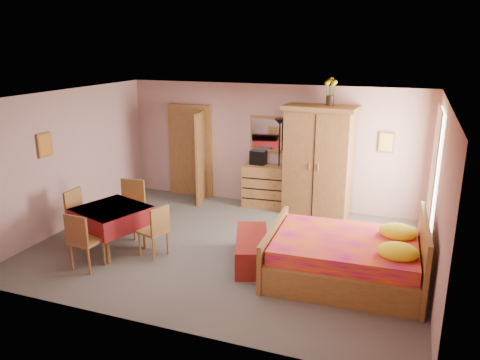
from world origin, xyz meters
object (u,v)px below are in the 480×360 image
at_px(floor_lamp, 279,164).
at_px(chair_west, 84,217).
at_px(stereo, 258,157).
at_px(chair_north, 129,209).
at_px(wall_mirror, 270,134).
at_px(dining_table, 113,228).
at_px(sunflower_vase, 331,92).
at_px(chair_east, 153,231).
at_px(wardrobe, 318,162).
at_px(bench, 252,249).
at_px(chair_south, 86,240).
at_px(chest_of_drawers, 266,186).
at_px(bed, 345,246).

height_order(floor_lamp, chair_west, floor_lamp).
height_order(stereo, chair_north, stereo).
distance_m(wall_mirror, dining_table, 3.88).
bearing_deg(stereo, wall_mirror, 39.54).
distance_m(sunflower_vase, chair_east, 4.25).
height_order(wardrobe, bench, wardrobe).
distance_m(stereo, wardrobe, 1.33).
height_order(dining_table, chair_north, chair_north).
height_order(wall_mirror, chair_north, wall_mirror).
bearing_deg(dining_table, sunflower_vase, 43.59).
height_order(bench, chair_north, chair_north).
xyz_separation_m(chair_north, chair_west, (-0.55, -0.57, -0.02)).
xyz_separation_m(wardrobe, chair_east, (-2.15, -2.87, -0.68)).
relative_size(floor_lamp, chair_south, 2.04).
bearing_deg(sunflower_vase, chair_north, -143.83).
relative_size(chest_of_drawers, bench, 0.72).
xyz_separation_m(sunflower_vase, chair_north, (-3.16, -2.31, -2.01)).
relative_size(sunflower_vase, chair_south, 0.58).
bearing_deg(dining_table, chair_north, 97.01).
xyz_separation_m(wardrobe, dining_table, (-2.92, -2.90, -0.74)).
distance_m(wardrobe, dining_table, 4.19).
bearing_deg(bench, chest_of_drawers, 102.47).
bearing_deg(chest_of_drawers, chair_north, -132.07).
height_order(chest_of_drawers, bed, bed).
bearing_deg(bed, floor_lamp, 120.48).
bearing_deg(bed, wardrobe, 107.36).
xyz_separation_m(wardrobe, sunflower_vase, (0.16, 0.03, 1.39)).
relative_size(wall_mirror, chair_north, 0.96).
xyz_separation_m(wall_mirror, chair_west, (-2.42, -3.17, -1.07)).
distance_m(chest_of_drawers, bed, 3.39).
height_order(sunflower_vase, chair_south, sunflower_vase).
distance_m(chest_of_drawers, chair_east, 3.16).
relative_size(chair_west, chair_east, 1.10).
distance_m(bench, chair_north, 2.49).
xyz_separation_m(sunflower_vase, bed, (0.77, -2.62, -1.99)).
xyz_separation_m(stereo, bed, (2.26, -2.74, -0.54)).
height_order(dining_table, chair_east, chair_east).
distance_m(wardrobe, chair_north, 3.82).
bearing_deg(chair_north, sunflower_vase, -149.77).
bearing_deg(stereo, chair_south, -112.52).
bearing_deg(bed, dining_table, -177.80).
height_order(stereo, chair_east, stereo).
bearing_deg(stereo, chair_east, -105.22).
height_order(floor_lamp, dining_table, floor_lamp).
bearing_deg(chair_west, stereo, 142.70).
distance_m(chest_of_drawers, sunflower_vase, 2.43).
bearing_deg(dining_table, chest_of_drawers, 59.22).
distance_m(sunflower_vase, chair_west, 5.12).
bearing_deg(chair_west, bench, 94.78).
height_order(wall_mirror, bench, wall_mirror).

